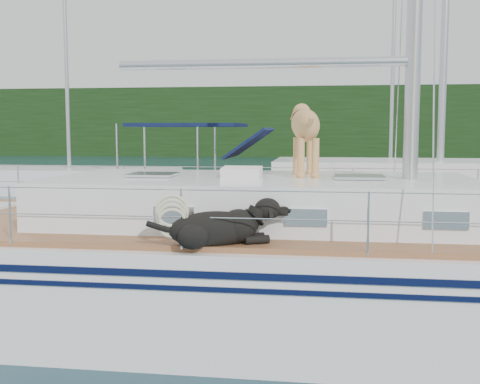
# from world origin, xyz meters

# --- Properties ---
(ground) EXTENTS (120.00, 120.00, 0.00)m
(ground) POSITION_xyz_m (0.00, 0.00, 0.00)
(ground) COLOR black
(ground) RESTS_ON ground
(tree_line) EXTENTS (90.00, 3.00, 6.00)m
(tree_line) POSITION_xyz_m (0.00, 45.00, 3.00)
(tree_line) COLOR black
(tree_line) RESTS_ON ground
(shore_bank) EXTENTS (92.00, 1.00, 1.20)m
(shore_bank) POSITION_xyz_m (0.00, 46.20, 0.60)
(shore_bank) COLOR #595147
(shore_bank) RESTS_ON ground
(main_sailboat) EXTENTS (12.00, 4.04, 14.01)m
(main_sailboat) POSITION_xyz_m (0.10, -0.00, 0.68)
(main_sailboat) COLOR white
(main_sailboat) RESTS_ON ground
(neighbor_sailboat) EXTENTS (11.00, 3.50, 13.30)m
(neighbor_sailboat) POSITION_xyz_m (1.77, 6.19, 0.63)
(neighbor_sailboat) COLOR white
(neighbor_sailboat) RESTS_ON ground
(bg_boat_west) EXTENTS (8.00, 3.00, 11.65)m
(bg_boat_west) POSITION_xyz_m (-8.00, 14.00, 0.45)
(bg_boat_west) COLOR white
(bg_boat_west) RESTS_ON ground
(bg_boat_center) EXTENTS (7.20, 3.00, 11.65)m
(bg_boat_center) POSITION_xyz_m (4.00, 16.00, 0.45)
(bg_boat_center) COLOR white
(bg_boat_center) RESTS_ON ground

